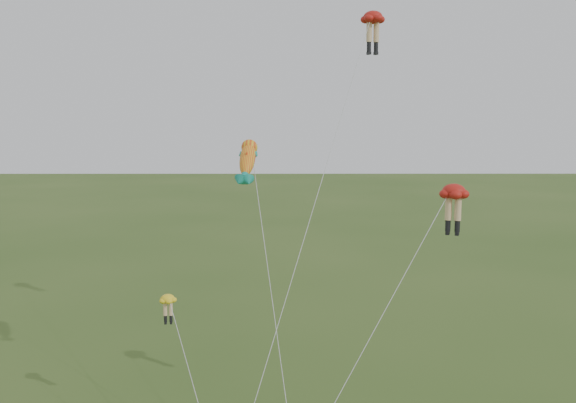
{
  "coord_description": "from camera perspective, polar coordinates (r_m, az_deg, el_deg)",
  "views": [
    {
      "loc": [
        1.12,
        -25.33,
        16.54
      ],
      "look_at": [
        1.21,
        6.0,
        12.21
      ],
      "focal_mm": 40.0,
      "sensor_mm": 36.0,
      "label": 1
    }
  ],
  "objects": [
    {
      "name": "legs_kite_red_high",
      "position": [
        38.14,
        7.39,
        15.15
      ],
      "size": [
        8.78,
        15.61,
        22.35
      ],
      "rotation": [
        0.0,
        0.0,
        0.29
      ],
      "color": "#B11912",
      "rests_on": "ground"
    },
    {
      "name": "legs_kite_red_mid",
      "position": [
        30.11,
        14.27,
        0.12
      ],
      "size": [
        9.6,
        7.1,
        13.35
      ],
      "rotation": [
        0.0,
        0.0,
        -0.38
      ],
      "color": "#B11912",
      "rests_on": "ground"
    },
    {
      "name": "legs_kite_yellow",
      "position": [
        32.85,
        -10.39,
        -9.53
      ],
      "size": [
        4.45,
        8.41,
        7.52
      ],
      "rotation": [
        0.0,
        0.0,
        0.09
      ],
      "color": "yellow",
      "rests_on": "ground"
    },
    {
      "name": "fish_kite",
      "position": [
        33.07,
        -3.58,
        3.71
      ],
      "size": [
        3.29,
        10.02,
        15.4
      ],
      "rotation": [
        0.67,
        0.0,
        -0.09
      ],
      "color": "gold",
      "rests_on": "ground"
    }
  ]
}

